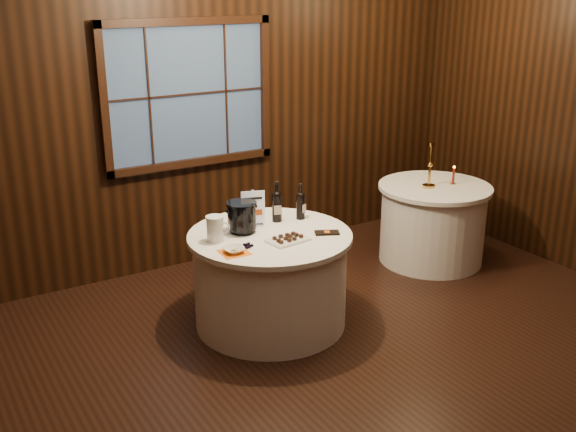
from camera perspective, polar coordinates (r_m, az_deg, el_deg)
ground at (r=4.81m, az=4.67°, el=-13.79°), size 6.00×6.00×0.00m
back_wall at (r=6.29m, az=-8.46°, el=9.25°), size 6.00×0.10×3.00m
main_table at (r=5.36m, az=-1.51°, el=-5.34°), size 1.28×1.28×0.77m
side_table at (r=6.71m, az=12.13°, el=-0.58°), size 1.08×1.08×0.77m
sign_stand at (r=5.35m, az=-2.96°, el=0.20°), size 0.18×0.14×0.30m
port_bottle_left at (r=5.43m, az=-0.95°, el=1.01°), size 0.08×0.09×0.34m
port_bottle_right at (r=5.50m, az=1.07°, el=1.05°), size 0.07×0.08×0.30m
ice_bucket at (r=5.21m, az=-3.93°, el=-0.04°), size 0.24×0.24×0.24m
chocolate_plate at (r=5.06m, az=-0.02°, el=-1.96°), size 0.32×0.23×0.04m
chocolate_box at (r=5.22m, az=3.32°, el=-1.42°), size 0.21×0.17×0.02m
grape_bunch at (r=4.94m, az=-3.51°, el=-2.51°), size 0.15×0.06×0.04m
glass_pitcher at (r=5.06m, az=-6.18°, el=-1.06°), size 0.18×0.14×0.20m
orange_napkin at (r=4.87m, az=-4.58°, el=-3.09°), size 0.21×0.21×0.00m
cracker_bowl at (r=4.86m, az=-4.58°, el=-2.87°), size 0.17×0.17×0.04m
brass_candlestick at (r=6.48m, az=11.91°, el=3.73°), size 0.12×0.12×0.43m
red_candle at (r=6.64m, az=13.82°, el=3.22°), size 0.05×0.05×0.18m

